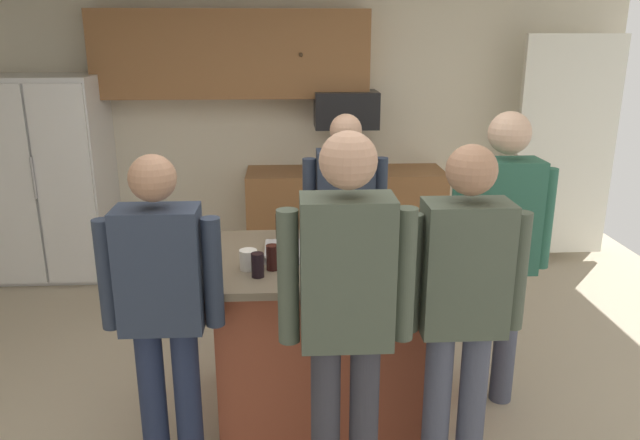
# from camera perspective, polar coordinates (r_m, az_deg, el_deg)

# --- Properties ---
(floor) EXTENTS (7.04, 7.04, 0.00)m
(floor) POSITION_cam_1_polar(r_m,az_deg,el_deg) (3.68, -3.85, -18.07)
(floor) COLOR #B7A88E
(floor) RESTS_ON ground
(back_wall) EXTENTS (6.40, 0.10, 2.60)m
(back_wall) POSITION_cam_1_polar(r_m,az_deg,el_deg) (5.87, -3.80, 9.04)
(back_wall) COLOR beige
(back_wall) RESTS_ON ground
(french_door_window_panel) EXTENTS (0.90, 0.06, 2.00)m
(french_door_window_panel) POSITION_cam_1_polar(r_m,az_deg,el_deg) (6.06, 21.77, 6.20)
(french_door_window_panel) COLOR white
(french_door_window_panel) RESTS_ON ground
(cabinet_run_upper) EXTENTS (2.40, 0.38, 0.75)m
(cabinet_run_upper) POSITION_cam_1_polar(r_m,az_deg,el_deg) (5.63, -8.16, 14.96)
(cabinet_run_upper) COLOR #936038
(cabinet_run_lower) EXTENTS (1.80, 0.63, 0.90)m
(cabinet_run_lower) POSITION_cam_1_polar(r_m,az_deg,el_deg) (5.76, 2.31, 0.25)
(cabinet_run_lower) COLOR #936038
(cabinet_run_lower) RESTS_ON ground
(refrigerator) EXTENTS (0.95, 0.76, 1.77)m
(refrigerator) POSITION_cam_1_polar(r_m,az_deg,el_deg) (5.91, -23.58, 3.59)
(refrigerator) COLOR white
(refrigerator) RESTS_ON ground
(microwave_over_range) EXTENTS (0.56, 0.40, 0.32)m
(microwave_over_range) POSITION_cam_1_polar(r_m,az_deg,el_deg) (5.58, 2.41, 10.19)
(microwave_over_range) COLOR black
(kitchen_island) EXTENTS (1.27, 0.97, 0.93)m
(kitchen_island) POSITION_cam_1_polar(r_m,az_deg,el_deg) (3.58, 0.26, -10.30)
(kitchen_island) COLOR #9E4C33
(kitchen_island) RESTS_ON ground
(person_elder_center) EXTENTS (0.57, 0.23, 1.72)m
(person_elder_center) POSITION_cam_1_polar(r_m,az_deg,el_deg) (3.56, 16.31, -2.01)
(person_elder_center) COLOR #4C5166
(person_elder_center) RESTS_ON ground
(person_guest_left) EXTENTS (0.57, 0.23, 1.75)m
(person_guest_left) POSITION_cam_1_polar(r_m,az_deg,el_deg) (2.59, 2.45, -7.99)
(person_guest_left) COLOR #383842
(person_guest_left) RESTS_ON ground
(person_host_foreground) EXTENTS (0.57, 0.22, 1.61)m
(person_host_foreground) POSITION_cam_1_polar(r_m,az_deg,el_deg) (2.98, -14.38, -7.17)
(person_host_foreground) COLOR #232D4C
(person_host_foreground) RESTS_ON ground
(person_guest_by_door) EXTENTS (0.57, 0.22, 1.67)m
(person_guest_by_door) POSITION_cam_1_polar(r_m,az_deg,el_deg) (2.86, 13.02, -7.20)
(person_guest_by_door) COLOR #4C5166
(person_guest_by_door) RESTS_ON ground
(person_guest_right) EXTENTS (0.57, 0.22, 1.61)m
(person_guest_right) POSITION_cam_1_polar(r_m,az_deg,el_deg) (4.18, 2.31, 0.44)
(person_guest_right) COLOR tan
(person_guest_right) RESTS_ON ground
(mug_blue_stoneware) EXTENTS (0.12, 0.08, 0.10)m
(mug_blue_stoneware) POSITION_cam_1_polar(r_m,az_deg,el_deg) (3.19, 0.00, -3.79)
(mug_blue_stoneware) COLOR #4C6B99
(mug_blue_stoneware) RESTS_ON kitchen_island
(mug_ceramic_white) EXTENTS (0.13, 0.09, 0.11)m
(mug_ceramic_white) POSITION_cam_1_polar(r_m,az_deg,el_deg) (3.21, -6.60, -3.66)
(mug_ceramic_white) COLOR white
(mug_ceramic_white) RESTS_ON kitchen_island
(glass_short_whisky) EXTENTS (0.07, 0.07, 0.17)m
(glass_short_whisky) POSITION_cam_1_polar(r_m,az_deg,el_deg) (3.60, -3.59, -0.75)
(glass_short_whisky) COLOR black
(glass_short_whisky) RESTS_ON kitchen_island
(tumbler_amber) EXTENTS (0.06, 0.06, 0.13)m
(tumbler_amber) POSITION_cam_1_polar(r_m,az_deg,el_deg) (3.19, -4.43, -3.47)
(tumbler_amber) COLOR black
(tumbler_amber) RESTS_ON kitchen_island
(glass_stout_tall) EXTENTS (0.07, 0.07, 0.16)m
(glass_stout_tall) POSITION_cam_1_polar(r_m,az_deg,el_deg) (3.71, 6.82, -0.38)
(glass_stout_tall) COLOR black
(glass_stout_tall) RESTS_ON kitchen_island
(glass_pilsner) EXTENTS (0.06, 0.06, 0.13)m
(glass_pilsner) POSITION_cam_1_polar(r_m,az_deg,el_deg) (3.11, -5.80, -4.17)
(glass_pilsner) COLOR black
(glass_pilsner) RESTS_ON kitchen_island
(glass_dark_ale) EXTENTS (0.06, 0.06, 0.15)m
(glass_dark_ale) POSITION_cam_1_polar(r_m,az_deg,el_deg) (3.53, 3.60, -1.29)
(glass_dark_ale) COLOR black
(glass_dark_ale) RESTS_ON kitchen_island
(serving_tray) EXTENTS (0.44, 0.30, 0.04)m
(serving_tray) POSITION_cam_1_polar(r_m,az_deg,el_deg) (3.41, -1.42, -2.87)
(serving_tray) COLOR #B7B7BC
(serving_tray) RESTS_ON kitchen_island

